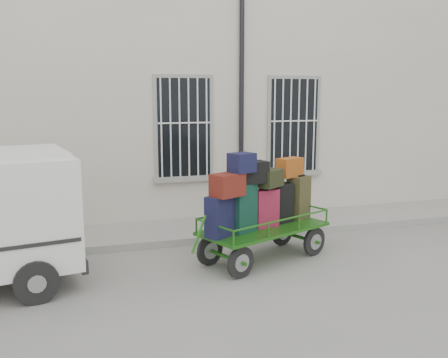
% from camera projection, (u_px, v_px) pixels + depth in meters
% --- Properties ---
extents(ground, '(80.00, 80.00, 0.00)m').
position_uv_depth(ground, '(243.00, 264.00, 8.91)').
color(ground, slate).
rests_on(ground, ground).
extents(building, '(24.00, 5.15, 6.00)m').
position_uv_depth(building, '(178.00, 94.00, 13.58)').
color(building, '#C0B5A3').
rests_on(building, ground).
extents(sidewalk, '(24.00, 1.70, 0.15)m').
position_uv_depth(sidewalk, '(211.00, 229.00, 10.97)').
color(sidewalk, gray).
rests_on(sidewalk, ground).
extents(luggage_cart, '(2.82, 1.92, 2.03)m').
position_uv_depth(luggage_cart, '(260.00, 206.00, 8.93)').
color(luggage_cart, black).
rests_on(luggage_cart, ground).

